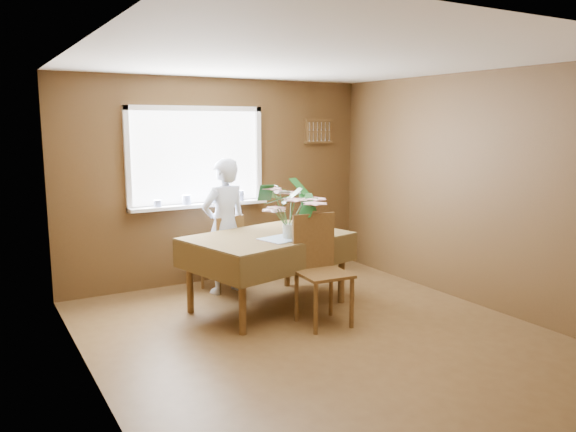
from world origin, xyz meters
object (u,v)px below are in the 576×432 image
dining_table (268,244)px  chair_far (226,249)px  chair_near (319,265)px  flower_bouquet (289,206)px  seated_woman (225,226)px

dining_table → chair_far: bearing=86.3°
chair_far → chair_near: 1.50m
chair_far → flower_bouquet: size_ratio=1.47×
seated_woman → chair_far: bearing=-127.0°
dining_table → seated_woman: bearing=90.0°
chair_far → chair_near: chair_near is taller
seated_woman → flower_bouquet: size_ratio=2.58×
chair_far → seated_woman: size_ratio=0.57×
chair_near → seated_woman: (-0.40, 1.38, 0.21)m
seated_woman → flower_bouquet: seated_woman is taller
chair_near → seated_woman: 1.45m
dining_table → chair_near: 0.70m
dining_table → chair_near: (0.23, -0.65, -0.12)m
chair_near → seated_woman: size_ratio=0.68×
chair_far → flower_bouquet: (0.24, -1.06, 0.64)m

